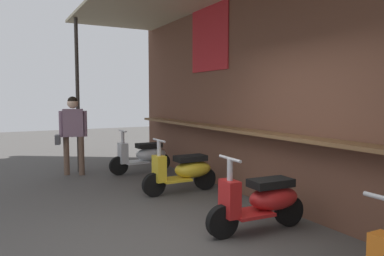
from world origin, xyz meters
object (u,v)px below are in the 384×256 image
(scooter_red, at_px, (263,200))
(shopper_with_handbag, at_px, (72,127))
(scooter_silver, at_px, (144,155))
(scooter_yellow, at_px, (184,171))

(scooter_red, height_order, shopper_with_handbag, shopper_with_handbag)
(scooter_red, bearing_deg, shopper_with_handbag, -69.79)
(scooter_silver, height_order, scooter_yellow, same)
(scooter_yellow, xyz_separation_m, shopper_with_handbag, (-2.46, -1.43, 0.64))
(scooter_yellow, distance_m, scooter_red, 2.14)
(scooter_yellow, height_order, shopper_with_handbag, shopper_with_handbag)
(scooter_silver, distance_m, shopper_with_handbag, 1.64)
(scooter_silver, relative_size, scooter_red, 1.00)
(scooter_silver, bearing_deg, scooter_red, 89.93)
(scooter_yellow, relative_size, scooter_red, 1.00)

